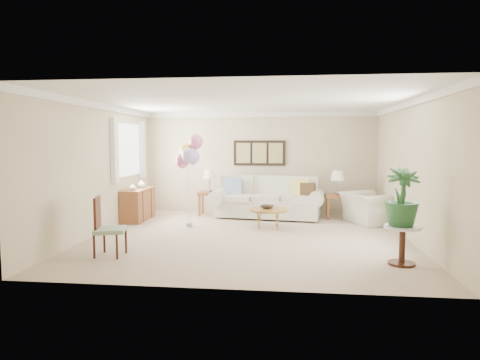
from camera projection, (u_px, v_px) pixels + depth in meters
The scene contains 18 objects.
ground_plane at pixel (249, 237), 8.28m from camera, with size 6.00×6.00×0.00m, color #BBA38D.
room_shell at pixel (244, 153), 8.25m from camera, with size 6.04×6.04×2.60m.
wall_art_triptych at pixel (259, 153), 11.08m from camera, with size 1.35×0.06×0.65m.
sofa at pixel (268, 201), 10.41m from camera, with size 2.82×1.32×1.00m.
end_table_left at pixel (210, 195), 10.68m from camera, with size 0.55×0.50×0.60m.
end_table_right at pixel (337, 198), 10.23m from camera, with size 0.54×0.49×0.59m.
lamp_left at pixel (210, 175), 10.64m from camera, with size 0.31×0.31×0.55m.
lamp_right at pixel (337, 176), 10.19m from camera, with size 0.32×0.32×0.56m.
coffee_table at pixel (268, 210), 9.09m from camera, with size 0.82×0.82×0.42m.
decor_bowl at pixel (267, 207), 9.11m from camera, with size 0.28×0.28×0.07m, color black.
armchair at pixel (368, 208), 9.63m from camera, with size 1.07×0.93×0.69m, color silver.
side_table at pixel (402, 236), 6.35m from camera, with size 0.54×0.54×0.59m.
potted_plant at pixel (402, 197), 6.30m from camera, with size 0.49×0.49×0.87m, color #204A26.
accent_chair at pixel (106, 225), 6.85m from camera, with size 0.57×0.57×0.96m.
credenza at pixel (138, 204), 10.05m from camera, with size 0.46×1.20×0.74m.
vase_white at pixel (133, 187), 9.63m from camera, with size 0.16×0.16×0.17m, color white.
vase_sage at pixel (141, 184), 10.22m from camera, with size 0.19×0.19×0.20m, color silver.
balloon_cluster at pixel (189, 154), 9.08m from camera, with size 0.57×0.52×2.01m.
Camera 1 is at (0.76, -8.12, 1.82)m, focal length 32.00 mm.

